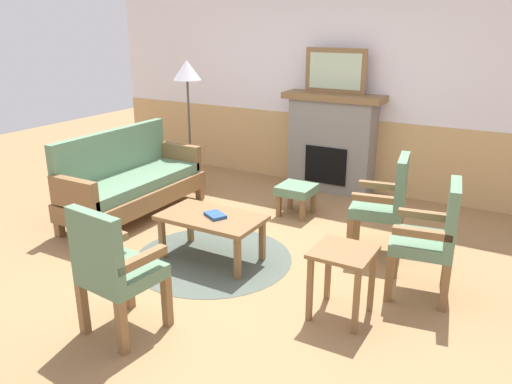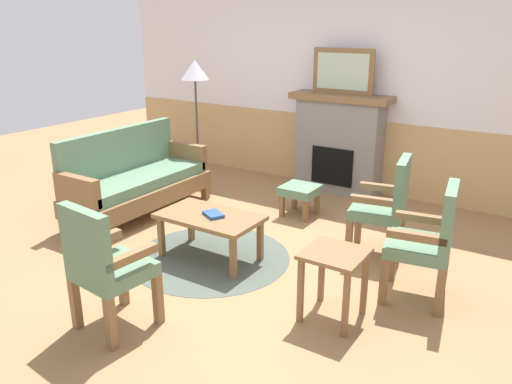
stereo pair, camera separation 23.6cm
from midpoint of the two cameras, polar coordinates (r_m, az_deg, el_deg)
ground_plane at (r=4.91m, az=-0.83°, el=-7.21°), size 14.00×14.00×0.00m
wall_back at (r=6.79m, az=11.54°, el=11.29°), size 7.20×0.14×2.70m
fireplace at (r=6.67m, az=10.38°, el=5.48°), size 1.30×0.44×1.28m
framed_picture at (r=6.53m, az=10.85°, el=13.25°), size 0.80×0.04×0.56m
couch at (r=5.97m, az=-12.34°, el=1.24°), size 0.70×1.80×0.98m
coffee_table at (r=4.73m, az=-3.83°, el=-3.22°), size 0.96×0.56×0.44m
round_rug at (r=4.88m, az=-3.73°, el=-7.39°), size 1.52×1.52×0.01m
book_on_table at (r=4.67m, az=-3.40°, el=-2.55°), size 0.25×0.22×0.03m
footstool at (r=5.83m, az=6.16°, el=-0.02°), size 0.40×0.40×0.36m
armchair_near_fireplace at (r=4.23m, az=20.46°, el=-4.92°), size 0.55×0.55×0.98m
armchair_by_window_left at (r=4.89m, az=15.84°, el=-1.23°), size 0.55×0.55×0.98m
armchair_front_left at (r=3.70m, az=-15.03°, el=-7.78°), size 0.53×0.53×0.98m
side_table at (r=3.83m, az=10.60°, el=-8.23°), size 0.44×0.44×0.55m
floor_lamp_by_couch at (r=6.74m, az=-5.89°, el=12.71°), size 0.36×0.36×1.68m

